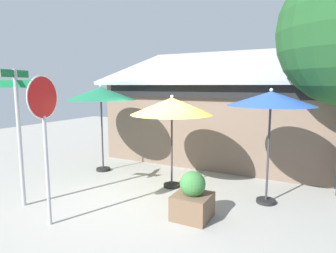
{
  "coord_description": "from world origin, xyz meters",
  "views": [
    {
      "loc": [
        3.86,
        -5.85,
        2.73
      ],
      "look_at": [
        0.17,
        1.2,
        1.6
      ],
      "focal_mm": 31.11,
      "sensor_mm": 36.0,
      "label": 1
    }
  ],
  "objects_px": {
    "patio_umbrella_mustard_center": "(172,107)",
    "sidewalk_planter": "(192,199)",
    "street_sign_post": "(18,125)",
    "patio_umbrella_forest_green_left": "(101,94)",
    "stop_sign": "(44,121)",
    "patio_umbrella_royal_blue_right": "(271,100)"
  },
  "relations": [
    {
      "from": "patio_umbrella_royal_blue_right",
      "to": "street_sign_post",
      "type": "bearing_deg",
      "value": -150.97
    },
    {
      "from": "street_sign_post",
      "to": "patio_umbrella_forest_green_left",
      "type": "xyz_separation_m",
      "value": [
        -0.21,
        3.01,
        0.59
      ]
    },
    {
      "from": "patio_umbrella_mustard_center",
      "to": "sidewalk_planter",
      "type": "xyz_separation_m",
      "value": [
        1.23,
        -1.48,
        -1.75
      ]
    },
    {
      "from": "street_sign_post",
      "to": "patio_umbrella_forest_green_left",
      "type": "height_order",
      "value": "street_sign_post"
    },
    {
      "from": "stop_sign",
      "to": "patio_umbrella_royal_blue_right",
      "type": "xyz_separation_m",
      "value": [
        3.61,
        3.09,
        0.35
      ]
    },
    {
      "from": "street_sign_post",
      "to": "sidewalk_planter",
      "type": "xyz_separation_m",
      "value": [
        3.68,
        1.19,
        -1.44
      ]
    },
    {
      "from": "stop_sign",
      "to": "patio_umbrella_royal_blue_right",
      "type": "bearing_deg",
      "value": 40.55
    },
    {
      "from": "stop_sign",
      "to": "sidewalk_planter",
      "type": "bearing_deg",
      "value": 33.17
    },
    {
      "from": "patio_umbrella_mustard_center",
      "to": "sidewalk_planter",
      "type": "relative_size",
      "value": 2.49
    },
    {
      "from": "patio_umbrella_forest_green_left",
      "to": "patio_umbrella_mustard_center",
      "type": "relative_size",
      "value": 1.11
    },
    {
      "from": "stop_sign",
      "to": "street_sign_post",
      "type": "bearing_deg",
      "value": 164.03
    },
    {
      "from": "sidewalk_planter",
      "to": "patio_umbrella_mustard_center",
      "type": "bearing_deg",
      "value": 129.73
    },
    {
      "from": "patio_umbrella_mustard_center",
      "to": "patio_umbrella_forest_green_left",
      "type": "bearing_deg",
      "value": 172.82
    },
    {
      "from": "patio_umbrella_forest_green_left",
      "to": "sidewalk_planter",
      "type": "relative_size",
      "value": 2.76
    },
    {
      "from": "street_sign_post",
      "to": "stop_sign",
      "type": "relative_size",
      "value": 1.06
    },
    {
      "from": "street_sign_post",
      "to": "stop_sign",
      "type": "bearing_deg",
      "value": -15.97
    },
    {
      "from": "stop_sign",
      "to": "patio_umbrella_forest_green_left",
      "type": "relative_size",
      "value": 1.06
    },
    {
      "from": "patio_umbrella_mustard_center",
      "to": "patio_umbrella_royal_blue_right",
      "type": "distance_m",
      "value": 2.46
    },
    {
      "from": "stop_sign",
      "to": "patio_umbrella_forest_green_left",
      "type": "xyz_separation_m",
      "value": [
        -1.5,
        3.37,
        0.4
      ]
    },
    {
      "from": "stop_sign",
      "to": "patio_umbrella_mustard_center",
      "type": "distance_m",
      "value": 3.25
    },
    {
      "from": "patio_umbrella_mustard_center",
      "to": "street_sign_post",
      "type": "bearing_deg",
      "value": -132.49
    },
    {
      "from": "patio_umbrella_mustard_center",
      "to": "stop_sign",
      "type": "bearing_deg",
      "value": -110.83
    }
  ]
}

